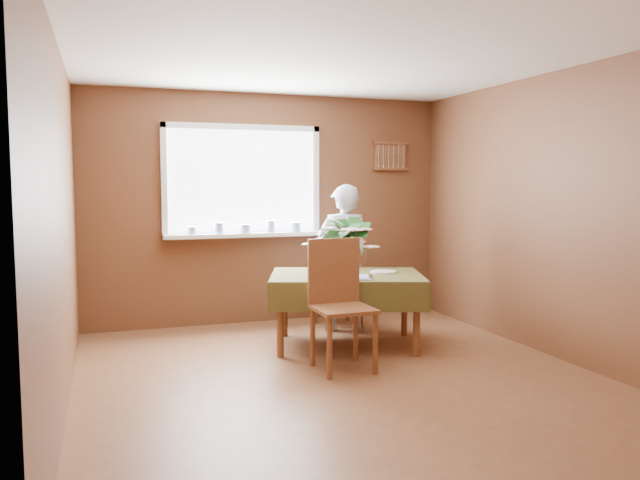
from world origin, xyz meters
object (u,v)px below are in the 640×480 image
object	(u,v)px
seated_woman	(343,258)
flower_bouquet	(341,243)
chair_near	(339,299)
dining_table	(346,283)
chair_far	(341,275)

from	to	relation	value
seated_woman	flower_bouquet	distance (m)	0.85
chair_near	dining_table	bearing A→B (deg)	62.28
flower_bouquet	seated_woman	bearing A→B (deg)	67.22
chair_near	chair_far	bearing A→B (deg)	67.15
flower_bouquet	chair_far	bearing A→B (deg)	68.91
seated_woman	chair_far	bearing A→B (deg)	-92.19
dining_table	seated_woman	xyz separation A→B (m)	(0.21, 0.61, 0.16)
chair_near	flower_bouquet	xyz separation A→B (m)	(0.20, 0.48, 0.41)
flower_bouquet	chair_near	bearing A→B (deg)	-112.87
chair_far	seated_woman	xyz separation A→B (m)	(-0.02, -0.11, 0.20)
chair_far	flower_bouquet	size ratio (longest dim) A/B	1.92
chair_far	chair_near	xyz separation A→B (m)	(-0.53, -1.34, 0.01)
seated_woman	chair_near	bearing A→B (deg)	73.41
chair_near	flower_bouquet	size ratio (longest dim) A/B	1.97
chair_far	seated_woman	world-z (taller)	seated_woman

